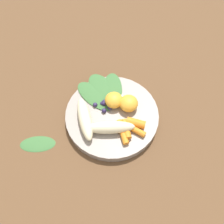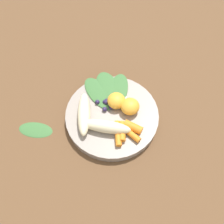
{
  "view_description": "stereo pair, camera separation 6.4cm",
  "coord_description": "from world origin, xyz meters",
  "px_view_note": "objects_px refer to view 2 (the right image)",
  "views": [
    {
      "loc": [
        0.3,
        -0.1,
        0.59
      ],
      "look_at": [
        0.0,
        0.0,
        0.03
      ],
      "focal_mm": 40.73,
      "sensor_mm": 36.0,
      "label": 1
    },
    {
      "loc": [
        0.31,
        -0.04,
        0.59
      ],
      "look_at": [
        0.0,
        0.0,
        0.03
      ],
      "focal_mm": 40.73,
      "sensor_mm": 36.0,
      "label": 2
    }
  ],
  "objects_px": {
    "banana_peeled_left": "(106,127)",
    "banana_peeled_right": "(84,114)",
    "orange_segment_near": "(116,101)",
    "kale_leaf_stray": "(35,130)",
    "bowl": "(112,116)"
  },
  "relations": [
    {
      "from": "banana_peeled_left",
      "to": "banana_peeled_right",
      "type": "relative_size",
      "value": 1.0
    },
    {
      "from": "orange_segment_near",
      "to": "kale_leaf_stray",
      "type": "relative_size",
      "value": 0.52
    },
    {
      "from": "banana_peeled_right",
      "to": "kale_leaf_stray",
      "type": "xyz_separation_m",
      "value": [
        0.01,
        -0.13,
        -0.04
      ]
    },
    {
      "from": "orange_segment_near",
      "to": "bowl",
      "type": "bearing_deg",
      "value": -27.22
    },
    {
      "from": "bowl",
      "to": "banana_peeled_left",
      "type": "height_order",
      "value": "banana_peeled_left"
    },
    {
      "from": "banana_peeled_left",
      "to": "orange_segment_near",
      "type": "height_order",
      "value": "orange_segment_near"
    },
    {
      "from": "bowl",
      "to": "banana_peeled_left",
      "type": "xyz_separation_m",
      "value": [
        0.04,
        -0.02,
        0.03
      ]
    },
    {
      "from": "bowl",
      "to": "kale_leaf_stray",
      "type": "distance_m",
      "value": 0.2
    },
    {
      "from": "banana_peeled_right",
      "to": "kale_leaf_stray",
      "type": "height_order",
      "value": "banana_peeled_right"
    },
    {
      "from": "bowl",
      "to": "orange_segment_near",
      "type": "xyz_separation_m",
      "value": [
        -0.03,
        0.01,
        0.03
      ]
    },
    {
      "from": "bowl",
      "to": "banana_peeled_left",
      "type": "distance_m",
      "value": 0.05
    },
    {
      "from": "banana_peeled_right",
      "to": "bowl",
      "type": "bearing_deg",
      "value": 94.8
    },
    {
      "from": "banana_peeled_left",
      "to": "banana_peeled_right",
      "type": "distance_m",
      "value": 0.07
    },
    {
      "from": "bowl",
      "to": "kale_leaf_stray",
      "type": "relative_size",
      "value": 2.69
    },
    {
      "from": "bowl",
      "to": "banana_peeled_right",
      "type": "height_order",
      "value": "banana_peeled_right"
    }
  ]
}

